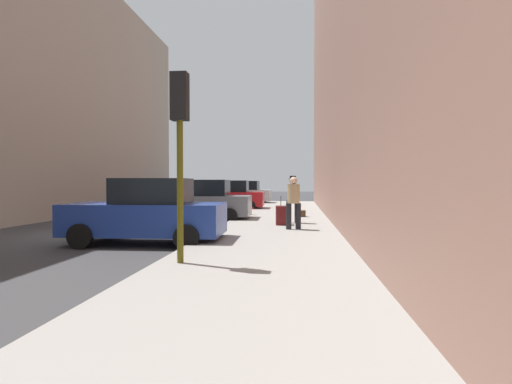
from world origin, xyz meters
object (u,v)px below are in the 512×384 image
at_px(parked_red_hatchback, 229,196).
at_px(fire_hydrant, 249,207).
at_px(pedestrian_in_tan_coat, 293,200).
at_px(rolling_suitcase, 281,215).
at_px(pedestrian_with_beanie, 293,197).
at_px(parked_gray_coupe, 202,202).
at_px(traffic_light, 180,125).
at_px(parked_silver_sedan, 244,193).
at_px(parked_blue_sedan, 147,213).
at_px(duffel_bag, 302,213).

relative_size(parked_red_hatchback, fire_hydrant, 6.04).
height_order(pedestrian_in_tan_coat, rolling_suitcase, pedestrian_in_tan_coat).
xyz_separation_m(parked_red_hatchback, pedestrian_with_beanie, (3.89, -8.42, 0.29)).
height_order(parked_red_hatchback, rolling_suitcase, parked_red_hatchback).
bearing_deg(parked_gray_coupe, traffic_light, -78.83).
relative_size(parked_red_hatchback, pedestrian_in_tan_coat, 2.49).
bearing_deg(traffic_light, parked_silver_sedan, 94.66).
bearing_deg(parked_silver_sedan, fire_hydrant, -81.06).
relative_size(parked_gray_coupe, fire_hydrant, 6.02).
height_order(parked_blue_sedan, parked_silver_sedan, same).
distance_m(parked_red_hatchback, traffic_light, 16.37).
bearing_deg(pedestrian_with_beanie, parked_blue_sedan, -130.01).
distance_m(parked_gray_coupe, parked_red_hatchback, 6.77).
bearing_deg(parked_blue_sedan, parked_gray_coupe, 90.00).
distance_m(parked_gray_coupe, fire_hydrant, 2.62).
height_order(parked_silver_sedan, rolling_suitcase, parked_silver_sedan).
bearing_deg(rolling_suitcase, parked_blue_sedan, -131.53).
distance_m(fire_hydrant, traffic_light, 11.48).
bearing_deg(parked_silver_sedan, pedestrian_with_beanie, -75.46).
height_order(parked_blue_sedan, parked_gray_coupe, same).
relative_size(parked_blue_sedan, pedestrian_with_beanie, 2.39).
xyz_separation_m(fire_hydrant, duffel_bag, (2.46, -0.75, -0.21)).
relative_size(parked_red_hatchback, rolling_suitcase, 4.09).
height_order(fire_hydrant, pedestrian_in_tan_coat, pedestrian_in_tan_coat).
height_order(fire_hydrant, duffel_bag, fire_hydrant).
distance_m(parked_red_hatchback, parked_silver_sedan, 6.57).
relative_size(parked_blue_sedan, fire_hydrant, 6.03).
bearing_deg(parked_gray_coupe, pedestrian_with_beanie, -23.00).
height_order(traffic_light, duffel_bag, traffic_light).
height_order(traffic_light, rolling_suitcase, traffic_light).
xyz_separation_m(parked_blue_sedan, rolling_suitcase, (3.47, 3.92, -0.36)).
bearing_deg(pedestrian_in_tan_coat, parked_silver_sedan, 103.00).
bearing_deg(rolling_suitcase, fire_hydrant, 111.46).
xyz_separation_m(pedestrian_with_beanie, rolling_suitcase, (-0.42, -0.72, -0.65)).
bearing_deg(rolling_suitcase, traffic_light, -102.95).
relative_size(traffic_light, pedestrian_with_beanie, 2.03).
height_order(parked_silver_sedan, duffel_bag, parked_silver_sedan).
distance_m(traffic_light, duffel_bag, 11.06).
bearing_deg(parked_red_hatchback, pedestrian_with_beanie, -65.20).
bearing_deg(duffel_bag, parked_gray_coupe, -165.28).
bearing_deg(parked_gray_coupe, parked_silver_sedan, 90.00).
bearing_deg(fire_hydrant, parked_silver_sedan, 98.94).
relative_size(pedestrian_with_beanie, rolling_suitcase, 1.71).
bearing_deg(parked_silver_sedan, parked_blue_sedan, -90.00).
xyz_separation_m(parked_gray_coupe, fire_hydrant, (1.80, 1.87, -0.35)).
xyz_separation_m(parked_gray_coupe, rolling_suitcase, (3.47, -2.37, -0.36)).
bearing_deg(parked_silver_sedan, parked_gray_coupe, -90.00).
height_order(traffic_light, pedestrian_with_beanie, traffic_light).
distance_m(parked_red_hatchback, duffel_bag, 7.10).
bearing_deg(fire_hydrant, pedestrian_with_beanie, -59.35).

